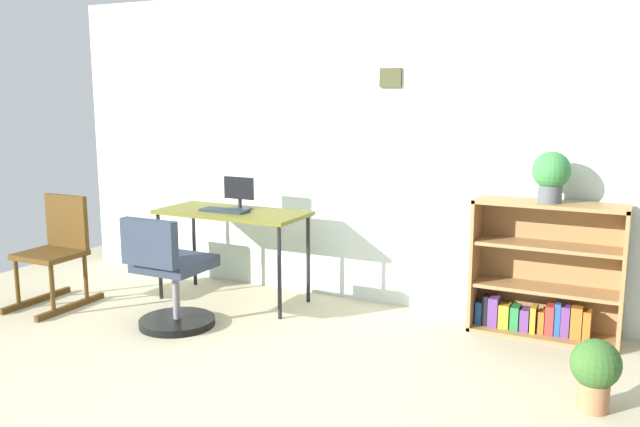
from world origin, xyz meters
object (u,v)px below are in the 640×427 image
monitor (239,194)px  rocking_chair (57,249)px  desk (232,218)px  keyboard (224,211)px  bookshelf_low (545,277)px  office_chair (170,280)px  potted_plant_floor (595,370)px  potted_plant_on_shelf (551,174)px

monitor → rocking_chair: (-1.15, -0.74, -0.40)m
desk → rocking_chair: size_ratio=1.39×
keyboard → bookshelf_low: size_ratio=0.39×
office_chair → potted_plant_floor: (2.69, -0.01, -0.12)m
bookshelf_low → potted_plant_floor: (0.41, -1.03, -0.18)m
potted_plant_on_shelf → potted_plant_floor: size_ratio=0.88×
bookshelf_low → potted_plant_floor: bearing=-68.4°
monitor → desk: bearing=-102.4°
bookshelf_low → potted_plant_on_shelf: (0.01, -0.06, 0.69)m
desk → monitor: monitor is taller
keyboard → office_chair: (-0.01, -0.65, -0.38)m
office_chair → rocking_chair: bearing=177.4°
desk → potted_plant_on_shelf: 2.31m
potted_plant_floor → bookshelf_low: bearing=111.6°
keyboard → potted_plant_floor: (2.68, -0.66, -0.50)m
office_chair → bookshelf_low: bearing=24.1°
monitor → bookshelf_low: size_ratio=0.27×
desk → office_chair: size_ratio=1.45×
bookshelf_low → potted_plant_on_shelf: 0.69m
desk → keyboard: size_ratio=3.06×
desk → potted_plant_on_shelf: potted_plant_on_shelf is taller
desk → potted_plant_floor: desk is taller
monitor → rocking_chair: bearing=-147.3°
keyboard → bookshelf_low: bookshelf_low is taller
monitor → office_chair: size_ratio=0.32×
potted_plant_floor → rocking_chair: bearing=179.1°
monitor → keyboard: bearing=-107.6°
rocking_chair → potted_plant_on_shelf: size_ratio=2.51×
bookshelf_low → potted_plant_on_shelf: potted_plant_on_shelf is taller
monitor → bookshelf_low: 2.29m
desk → potted_plant_floor: 2.79m
keyboard → potted_plant_on_shelf: size_ratio=1.14×
potted_plant_on_shelf → potted_plant_floor: 1.36m
bookshelf_low → office_chair: bearing=-155.9°
rocking_chair → potted_plant_on_shelf: potted_plant_on_shelf is taller
office_chair → potted_plant_floor: 2.69m
potted_plant_on_shelf → office_chair: bearing=-157.2°
monitor → office_chair: 0.93m
desk → potted_plant_floor: bearing=-15.2°
keyboard → potted_plant_on_shelf: 2.34m
bookshelf_low → potted_plant_on_shelf: bearing=-81.7°
office_chair → rocking_chair: rocking_chair is taller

